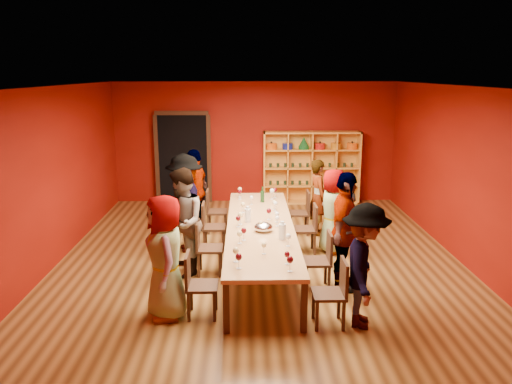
# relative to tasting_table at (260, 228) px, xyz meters

# --- Properties ---
(room_shell) EXTENTS (7.10, 9.10, 3.04)m
(room_shell) POSITION_rel_tasting_table_xyz_m (0.00, 0.00, 0.80)
(room_shell) COLOR #533416
(room_shell) RESTS_ON ground
(tasting_table) EXTENTS (1.10, 4.50, 0.75)m
(tasting_table) POSITION_rel_tasting_table_xyz_m (0.00, 0.00, 0.00)
(tasting_table) COLOR #AB7947
(tasting_table) RESTS_ON ground
(doorway) EXTENTS (1.40, 0.17, 2.30)m
(doorway) POSITION_rel_tasting_table_xyz_m (-1.80, 4.43, 0.42)
(doorway) COLOR black
(doorway) RESTS_ON ground
(shelving_unit) EXTENTS (2.40, 0.40, 1.80)m
(shelving_unit) POSITION_rel_tasting_table_xyz_m (1.40, 4.32, 0.28)
(shelving_unit) COLOR gold
(shelving_unit) RESTS_ON ground
(chair_person_left_0) EXTENTS (0.42, 0.42, 0.89)m
(chair_person_left_0) POSITION_rel_tasting_table_xyz_m (-0.91, -1.70, -0.20)
(chair_person_left_0) COLOR black
(chair_person_left_0) RESTS_ON ground
(person_left_0) EXTENTS (0.67, 0.92, 1.69)m
(person_left_0) POSITION_rel_tasting_table_xyz_m (-1.31, -1.70, 0.15)
(person_left_0) COLOR #505056
(person_left_0) RESTS_ON ground
(chair_person_left_2) EXTENTS (0.42, 0.42, 0.89)m
(chair_person_left_2) POSITION_rel_tasting_table_xyz_m (-0.91, -0.24, -0.20)
(chair_person_left_2) COLOR black
(chair_person_left_2) RESTS_ON ground
(person_left_2) EXTENTS (0.62, 0.93, 1.75)m
(person_left_2) POSITION_rel_tasting_table_xyz_m (-1.26, -0.24, 0.18)
(person_left_2) COLOR #141537
(person_left_2) RESTS_ON ground
(chair_person_left_3) EXTENTS (0.42, 0.42, 0.89)m
(chair_person_left_3) POSITION_rel_tasting_table_xyz_m (-0.91, 0.90, -0.20)
(chair_person_left_3) COLOR black
(chair_person_left_3) RESTS_ON ground
(person_left_3) EXTENTS (0.77, 1.25, 1.80)m
(person_left_3) POSITION_rel_tasting_table_xyz_m (-1.34, 0.90, 0.20)
(person_left_3) COLOR #CE8A90
(person_left_3) RESTS_ON ground
(chair_person_left_4) EXTENTS (0.42, 0.42, 0.89)m
(chair_person_left_4) POSITION_rel_tasting_table_xyz_m (-0.91, 1.95, -0.20)
(chair_person_left_4) COLOR black
(chair_person_left_4) RESTS_ON ground
(person_left_4) EXTENTS (0.74, 1.10, 1.73)m
(person_left_4) POSITION_rel_tasting_table_xyz_m (-1.26, 1.95, 0.17)
(person_left_4) COLOR #121833
(person_left_4) RESTS_ON ground
(chair_person_right_0) EXTENTS (0.42, 0.42, 0.89)m
(chair_person_right_0) POSITION_rel_tasting_table_xyz_m (0.91, -1.99, -0.20)
(chair_person_right_0) COLOR black
(chair_person_right_0) RESTS_ON ground
(person_right_0) EXTENTS (0.67, 1.13, 1.63)m
(person_right_0) POSITION_rel_tasting_table_xyz_m (1.28, -1.99, 0.12)
(person_right_0) COLOR #131635
(person_right_0) RESTS_ON ground
(chair_person_right_1) EXTENTS (0.42, 0.42, 0.89)m
(chair_person_right_1) POSITION_rel_tasting_table_xyz_m (0.91, -0.85, -0.20)
(chair_person_right_1) COLOR black
(chair_person_right_1) RESTS_ON ground
(person_right_1) EXTENTS (0.84, 1.16, 1.81)m
(person_right_1) POSITION_rel_tasting_table_xyz_m (1.23, -0.85, 0.21)
(person_right_1) COLOR #5777B3
(person_right_1) RESTS_ON ground
(chair_person_right_3) EXTENTS (0.42, 0.42, 0.89)m
(chair_person_right_3) POSITION_rel_tasting_table_xyz_m (0.91, 0.74, -0.20)
(chair_person_right_3) COLOR black
(chair_person_right_3) RESTS_ON ground
(person_right_3) EXTENTS (0.52, 0.81, 1.55)m
(person_right_3) POSITION_rel_tasting_table_xyz_m (1.34, 0.74, 0.07)
(person_right_3) COLOR white
(person_right_3) RESTS_ON ground
(chair_person_right_4) EXTENTS (0.42, 0.42, 0.89)m
(chair_person_right_4) POSITION_rel_tasting_table_xyz_m (0.91, 1.79, -0.20)
(chair_person_right_4) COLOR black
(chair_person_right_4) RESTS_ON ground
(person_right_4) EXTENTS (0.50, 0.62, 1.54)m
(person_right_4) POSITION_rel_tasting_table_xyz_m (1.22, 1.79, 0.07)
(person_right_4) COLOR silver
(person_right_4) RESTS_ON ground
(wine_glass_0) EXTENTS (0.09, 0.09, 0.21)m
(wine_glass_0) POSITION_rel_tasting_table_xyz_m (0.35, 1.83, 0.20)
(wine_glass_0) COLOR white
(wine_glass_0) RESTS_ON tasting_table
(wine_glass_1) EXTENTS (0.07, 0.07, 0.18)m
(wine_glass_1) POSITION_rel_tasting_table_xyz_m (0.30, -1.75, 0.18)
(wine_glass_1) COLOR white
(wine_glass_1) RESTS_ON tasting_table
(wine_glass_2) EXTENTS (0.08, 0.08, 0.19)m
(wine_glass_2) POSITION_rel_tasting_table_xyz_m (-0.00, -0.36, 0.19)
(wine_glass_2) COLOR white
(wine_glass_2) RESTS_ON tasting_table
(wine_glass_3) EXTENTS (0.09, 0.09, 0.21)m
(wine_glass_3) POSITION_rel_tasting_table_xyz_m (0.32, -2.00, 0.21)
(wine_glass_3) COLOR white
(wine_glass_3) RESTS_ON tasting_table
(wine_glass_4) EXTENTS (0.07, 0.07, 0.18)m
(wine_glass_4) POSITION_rel_tasting_table_xyz_m (-0.13, 1.32, 0.18)
(wine_glass_4) COLOR white
(wine_glass_4) RESTS_ON tasting_table
(wine_glass_5) EXTENTS (0.09, 0.09, 0.22)m
(wine_glass_5) POSITION_rel_tasting_table_xyz_m (0.29, 1.71, 0.21)
(wine_glass_5) COLOR white
(wine_glass_5) RESTS_ON tasting_table
(wine_glass_6) EXTENTS (0.09, 0.09, 0.21)m
(wine_glass_6) POSITION_rel_tasting_table_xyz_m (-0.33, -1.88, 0.20)
(wine_glass_6) COLOR white
(wine_glass_6) RESTS_ON tasting_table
(wine_glass_7) EXTENTS (0.07, 0.07, 0.18)m
(wine_glass_7) POSITION_rel_tasting_table_xyz_m (0.01, -1.36, 0.18)
(wine_glass_7) COLOR white
(wine_glass_7) RESTS_ON tasting_table
(wine_glass_8) EXTENTS (0.08, 0.08, 0.19)m
(wine_glass_8) POSITION_rel_tasting_table_xyz_m (0.30, 0.82, 0.19)
(wine_glass_8) COLOR white
(wine_glass_8) RESTS_ON tasting_table
(wine_glass_9) EXTENTS (0.07, 0.07, 0.18)m
(wine_glass_9) POSITION_rel_tasting_table_xyz_m (0.28, -0.08, 0.18)
(wine_glass_9) COLOR white
(wine_glass_9) RESTS_ON tasting_table
(wine_glass_10) EXTENTS (0.08, 0.08, 0.20)m
(wine_glass_10) POSITION_rel_tasting_table_xyz_m (0.38, -1.05, 0.19)
(wine_glass_10) COLOR white
(wine_glass_10) RESTS_ON tasting_table
(wine_glass_11) EXTENTS (0.08, 0.08, 0.21)m
(wine_glass_11) POSITION_rel_tasting_table_xyz_m (0.16, 0.30, 0.20)
(wine_glass_11) COLOR white
(wine_glass_11) RESTS_ON tasting_table
(wine_glass_12) EXTENTS (0.08, 0.08, 0.19)m
(wine_glass_12) POSITION_rel_tasting_table_xyz_m (-0.37, -0.10, 0.19)
(wine_glass_12) COLOR white
(wine_glass_12) RESTS_ON tasting_table
(wine_glass_13) EXTENTS (0.08, 0.08, 0.20)m
(wine_glass_13) POSITION_rel_tasting_table_xyz_m (-0.36, 1.73, 0.20)
(wine_glass_13) COLOR white
(wine_glass_13) RESTS_ON tasting_table
(wine_glass_14) EXTENTS (0.08, 0.08, 0.20)m
(wine_glass_14) POSITION_rel_tasting_table_xyz_m (-0.29, 0.75, 0.19)
(wine_glass_14) COLOR white
(wine_glass_14) RESTS_ON tasting_table
(wine_glass_15) EXTENTS (0.07, 0.07, 0.18)m
(wine_glass_15) POSITION_rel_tasting_table_xyz_m (0.29, 0.94, 0.18)
(wine_glass_15) COLOR white
(wine_glass_15) RESTS_ON tasting_table
(wine_glass_16) EXTENTS (0.09, 0.09, 0.21)m
(wine_glass_16) POSITION_rel_tasting_table_xyz_m (-0.37, -1.66, 0.21)
(wine_glass_16) COLOR white
(wine_glass_16) RESTS_ON tasting_table
(wine_glass_17) EXTENTS (0.08, 0.08, 0.21)m
(wine_glass_17) POSITION_rel_tasting_table_xyz_m (-0.36, 1.92, 0.20)
(wine_glass_17) COLOR white
(wine_glass_17) RESTS_ON tasting_table
(wine_glass_18) EXTENTS (0.09, 0.09, 0.22)m
(wine_glass_18) POSITION_rel_tasting_table_xyz_m (-0.33, 0.03, 0.21)
(wine_glass_18) COLOR white
(wine_glass_18) RESTS_ON tasting_table
(wine_glass_19) EXTENTS (0.08, 0.08, 0.20)m
(wine_glass_19) POSITION_rel_tasting_table_xyz_m (-0.27, -0.77, 0.20)
(wine_glass_19) COLOR white
(wine_glass_19) RESTS_ON tasting_table
(wine_glass_20) EXTENTS (0.07, 0.07, 0.19)m
(wine_glass_20) POSITION_rel_tasting_table_xyz_m (0.29, 0.15, 0.19)
(wine_glass_20) COLOR white
(wine_glass_20) RESTS_ON tasting_table
(wine_glass_21) EXTENTS (0.08, 0.08, 0.20)m
(wine_glass_21) POSITION_rel_tasting_table_xyz_m (-0.33, -0.92, 0.20)
(wine_glass_21) COLOR white
(wine_glass_21) RESTS_ON tasting_table
(spittoon_bowl) EXTENTS (0.30, 0.30, 0.16)m
(spittoon_bowl) POSITION_rel_tasting_table_xyz_m (0.04, -0.34, 0.12)
(spittoon_bowl) COLOR silver
(spittoon_bowl) RESTS_ON tasting_table
(carafe_a) EXTENTS (0.13, 0.13, 0.27)m
(carafe_a) POSITION_rel_tasting_table_xyz_m (-0.21, 0.19, 0.17)
(carafe_a) COLOR white
(carafe_a) RESTS_ON tasting_table
(carafe_b) EXTENTS (0.12, 0.12, 0.28)m
(carafe_b) POSITION_rel_tasting_table_xyz_m (0.31, -0.73, 0.18)
(carafe_b) COLOR white
(carafe_b) RESTS_ON tasting_table
(wine_bottle) EXTENTS (0.09, 0.09, 0.31)m
(wine_bottle) POSITION_rel_tasting_table_xyz_m (0.08, 1.50, 0.17)
(wine_bottle) COLOR #133417
(wine_bottle) RESTS_ON tasting_table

